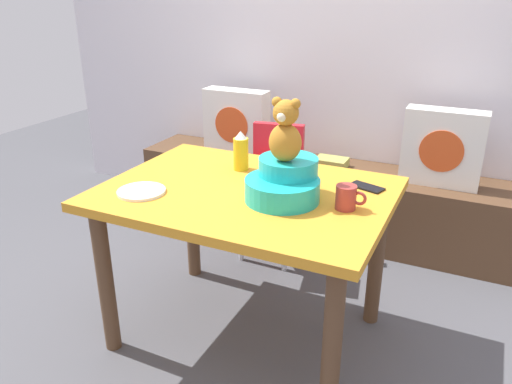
% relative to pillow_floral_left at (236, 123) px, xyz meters
% --- Properties ---
extents(ground_plane, '(8.00, 8.00, 0.00)m').
position_rel_pillow_floral_left_xyz_m(ground_plane, '(0.65, -1.17, -0.68)').
color(ground_plane, '#4C4C51').
extents(back_wall, '(4.40, 0.10, 2.60)m').
position_rel_pillow_floral_left_xyz_m(back_wall, '(0.65, 0.29, 0.62)').
color(back_wall, silver).
rests_on(back_wall, ground_plane).
extents(window_bench, '(2.60, 0.44, 0.46)m').
position_rel_pillow_floral_left_xyz_m(window_bench, '(0.65, 0.02, -0.45)').
color(window_bench, brown).
rests_on(window_bench, ground_plane).
extents(pillow_floral_left, '(0.44, 0.15, 0.44)m').
position_rel_pillow_floral_left_xyz_m(pillow_floral_left, '(0.00, 0.00, 0.00)').
color(pillow_floral_left, white).
rests_on(pillow_floral_left, window_bench).
extents(pillow_floral_right, '(0.44, 0.15, 0.44)m').
position_rel_pillow_floral_left_xyz_m(pillow_floral_right, '(1.32, 0.00, 0.00)').
color(pillow_floral_right, white).
rests_on(pillow_floral_right, window_bench).
extents(book_stack, '(0.20, 0.14, 0.06)m').
position_rel_pillow_floral_left_xyz_m(book_stack, '(0.67, 0.02, -0.19)').
color(book_stack, '#ABAD4F').
rests_on(book_stack, window_bench).
extents(dining_table, '(1.20, 0.88, 0.74)m').
position_rel_pillow_floral_left_xyz_m(dining_table, '(0.65, -1.17, -0.05)').
color(dining_table, orange).
rests_on(dining_table, ground_plane).
extents(highchair, '(0.38, 0.49, 0.79)m').
position_rel_pillow_floral_left_xyz_m(highchair, '(0.46, -0.42, -0.16)').
color(highchair, red).
rests_on(highchair, ground_plane).
extents(infant_seat_teal, '(0.30, 0.33, 0.16)m').
position_rel_pillow_floral_left_xyz_m(infant_seat_teal, '(0.84, -1.19, 0.13)').
color(infant_seat_teal, '#1DB0AF').
rests_on(infant_seat_teal, dining_table).
extents(teddy_bear, '(0.13, 0.12, 0.25)m').
position_rel_pillow_floral_left_xyz_m(teddy_bear, '(0.84, -1.19, 0.34)').
color(teddy_bear, '#B57524').
rests_on(teddy_bear, infant_seat_teal).
extents(ketchup_bottle, '(0.07, 0.07, 0.18)m').
position_rel_pillow_floral_left_xyz_m(ketchup_bottle, '(0.52, -0.96, 0.15)').
color(ketchup_bottle, gold).
rests_on(ketchup_bottle, dining_table).
extents(coffee_mug, '(0.12, 0.08, 0.09)m').
position_rel_pillow_floral_left_xyz_m(coffee_mug, '(1.09, -1.18, 0.11)').
color(coffee_mug, '#9E332D').
rests_on(coffee_mug, dining_table).
extents(dinner_plate_near, '(0.20, 0.20, 0.01)m').
position_rel_pillow_floral_left_xyz_m(dinner_plate_near, '(0.28, -1.39, 0.07)').
color(dinner_plate_near, white).
rests_on(dinner_plate_near, dining_table).
extents(cell_phone, '(0.16, 0.11, 0.01)m').
position_rel_pillow_floral_left_xyz_m(cell_phone, '(1.11, -0.94, 0.06)').
color(cell_phone, black).
rests_on(cell_phone, dining_table).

